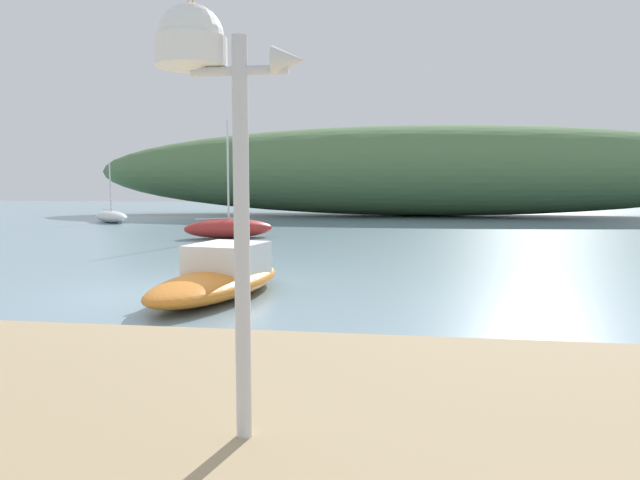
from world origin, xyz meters
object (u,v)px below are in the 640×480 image
(mast_structure, at_px, (206,82))
(sailboat_east_reach, at_px, (229,228))
(sailboat_outer_mooring, at_px, (111,217))
(motorboat_mid_channel, at_px, (220,277))

(mast_structure, height_order, sailboat_east_reach, sailboat_east_reach)
(mast_structure, bearing_deg, sailboat_east_reach, 106.92)
(sailboat_east_reach, bearing_deg, sailboat_outer_mooring, 139.01)
(sailboat_outer_mooring, bearing_deg, mast_structure, -60.36)
(mast_structure, relative_size, motorboat_mid_channel, 0.73)
(motorboat_mid_channel, bearing_deg, sailboat_outer_mooring, 122.97)
(mast_structure, relative_size, sailboat_outer_mooring, 0.96)
(sailboat_outer_mooring, bearing_deg, motorboat_mid_channel, -57.03)
(sailboat_east_reach, xyz_separation_m, sailboat_outer_mooring, (-9.58, 8.32, -0.06))
(mast_structure, bearing_deg, sailboat_outer_mooring, 119.64)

